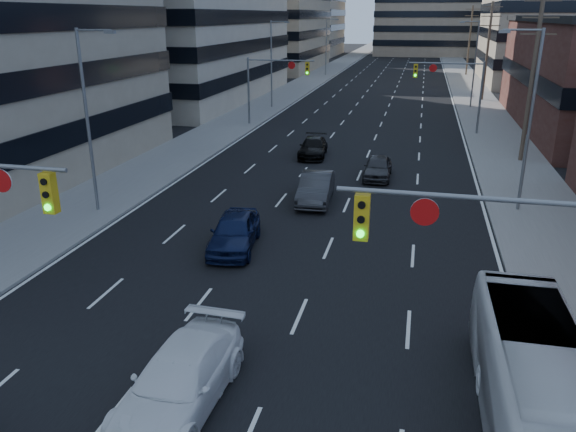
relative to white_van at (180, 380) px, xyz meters
The scene contains 24 objects.
road_surface 123.12m from the white_van, 89.89° to the left, with size 18.00×300.00×0.02m, color black.
sidewalk_left 123.63m from the white_van, 95.23° to the left, with size 5.00×300.00×0.15m, color slate.
sidewalk_right 123.68m from the white_van, 84.55° to the left, with size 5.00×300.00×0.15m, color slate.
office_left_far 96.38m from the white_van, 104.32° to the left, with size 20.00×30.00×16.00m, color gray.
office_right_far 85.18m from the white_van, 72.72° to the left, with size 22.00×28.00×14.00m, color gray.
bg_block_left 136.30m from the white_van, 101.78° to the left, with size 24.00×24.00×20.00m, color #ADA089.
bg_block_right 127.38m from the white_van, 75.33° to the left, with size 22.00×22.00×12.00m, color gray.
signal_near_right 8.55m from the white_van, ahead, with size 6.59×0.33×6.00m.
signal_far_left 39.00m from the white_van, 101.05° to the left, with size 6.09×0.33×6.00m.
signal_far_right 39.09m from the white_van, 78.26° to the left, with size 6.09×0.33×6.00m.
utility_pole_block 32.06m from the white_van, 66.87° to the left, with size 2.20×0.28×11.00m.
utility_pole_midblock 60.62m from the white_van, 78.12° to the left, with size 2.20×0.28×11.00m.
utility_pole_distant 90.12m from the white_van, 82.06° to the left, with size 2.20×0.28×11.00m.
streetlight_left_near 17.11m from the white_van, 127.60° to the left, with size 2.03×0.22×9.00m.
streetlight_left_mid 49.36m from the white_van, 101.86° to the left, with size 2.03×0.22×9.00m.
streetlight_left_far 83.84m from the white_van, 96.93° to the left, with size 2.03×0.22×9.00m.
streetlight_right_near 21.42m from the white_van, 59.73° to the left, with size 2.03×0.22×9.00m.
streetlight_right_far 54.33m from the white_van, 78.74° to the left, with size 2.03×0.22×9.00m.
white_van is the anchor object (origin of this frame).
transit_bus 8.67m from the white_van, ahead, with size 2.22×9.50×2.65m, color silver.
sedan_blue 10.39m from the white_van, 100.67° to the left, with size 1.85×4.59×1.56m, color #0E173A.
sedan_grey_center 17.36m from the white_van, 88.98° to the left, with size 1.64×4.70×1.55m, color #2F3032.
sedan_black_far 27.53m from the white_van, 93.67° to the left, with size 1.85×4.56×1.32m, color black.
sedan_grey_right 23.05m from the white_van, 82.05° to the left, with size 1.64×4.07×1.39m, color #2F2F31.
Camera 1 is at (5.22, -4.26, 9.56)m, focal length 35.00 mm.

